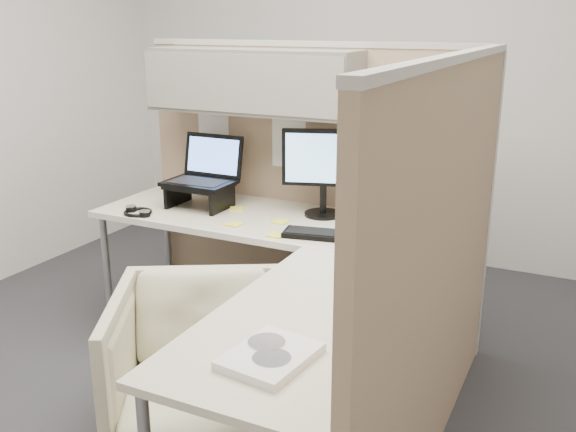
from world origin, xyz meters
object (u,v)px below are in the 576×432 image
at_px(desk, 281,257).
at_px(keyboard, 327,235).
at_px(office_chair, 200,357).
at_px(monitor_left, 324,166).

height_order(desk, keyboard, keyboard).
bearing_deg(desk, keyboard, 61.80).
bearing_deg(keyboard, office_chair, -122.38).
bearing_deg(monitor_left, office_chair, -114.52).
relative_size(office_chair, keyboard, 1.72).
distance_m(desk, monitor_left, 0.65).
distance_m(desk, office_chair, 0.59).
bearing_deg(desk, office_chair, -107.70).
bearing_deg(monitor_left, keyboard, -81.49).
height_order(desk, monitor_left, monitor_left).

